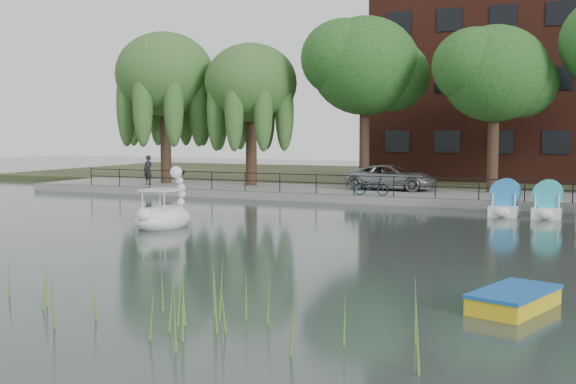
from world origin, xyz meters
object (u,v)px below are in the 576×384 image
Objects in this scene: pedestrian at (148,168)px; swan_boat at (164,214)px; minivan at (391,176)px; yellow_rowboat at (514,299)px; bicycle at (371,185)px.

swan_boat is at bearing -46.02° from pedestrian.
minivan is 2.24× the size of yellow_rowboat.
minivan is 2.00× the size of swan_boat.
bicycle is at bearing 2.21° from pedestrian.
minivan is 3.40m from bicycle.
yellow_rowboat is at bearing -27.53° from swan_boat.
swan_boat is at bearing 162.14° from minivan.
pedestrian is 0.80× the size of yellow_rowboat.
minivan is at bearing 75.29° from swan_boat.
swan_boat is (9.42, -12.67, -0.90)m from pedestrian.
bicycle is 0.87× the size of pedestrian.
bicycle is 0.70× the size of yellow_rowboat.
bicycle is (-0.05, -3.39, -0.27)m from minivan.
minivan is at bearing 16.05° from pedestrian.
minivan is 24.14m from yellow_rowboat.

